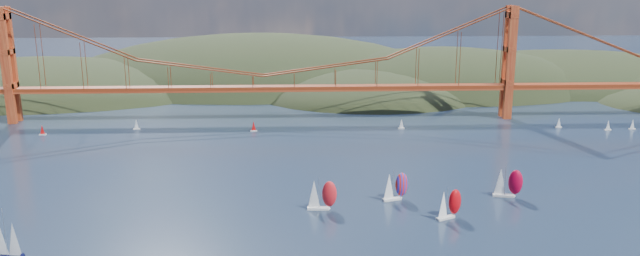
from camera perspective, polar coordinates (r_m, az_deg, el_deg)
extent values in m
ellipsoid|color=black|center=(417.54, -24.16, 1.49)|extent=(240.00, 140.00, 64.00)
ellipsoid|color=black|center=(428.90, -5.72, 2.19)|extent=(300.00, 180.00, 96.00)
ellipsoid|color=black|center=(409.41, 11.06, 1.94)|extent=(220.00, 140.00, 76.00)
ellipsoid|color=black|center=(370.56, 4.62, 1.69)|extent=(140.00, 110.00, 48.00)
ellipsoid|color=black|center=(456.54, 21.55, 2.80)|extent=(260.00, 160.00, 60.00)
cube|color=maroon|center=(304.51, -5.19, 3.70)|extent=(440.00, 7.00, 1.60)
cube|color=maroon|center=(304.72, -5.19, 3.47)|extent=(440.00, 7.00, 0.80)
cube|color=maroon|center=(330.92, -26.56, 5.12)|extent=(4.00, 8.50, 55.00)
cube|color=maroon|center=(320.23, 16.86, 5.74)|extent=(4.00, 8.50, 55.00)
cylinder|color=#99999E|center=(175.31, -26.88, -8.47)|extent=(0.13, 0.13, 12.46)
cone|color=white|center=(174.84, -26.21, -9.12)|extent=(3.95, 3.95, 8.72)
cube|color=white|center=(190.74, -0.20, -7.36)|extent=(6.46, 2.18, 0.76)
cylinder|color=#99999E|center=(188.93, -0.10, -5.90)|extent=(0.10, 0.10, 9.54)
cone|color=white|center=(189.13, -0.55, -6.03)|extent=(3.78, 3.78, 8.40)
ellipsoid|color=red|center=(189.05, 0.87, -6.04)|extent=(4.62, 3.08, 8.01)
cube|color=silver|center=(187.39, 11.40, -8.05)|extent=(6.09, 4.21, 0.72)
cylinder|color=#99999E|center=(185.85, 11.54, -6.64)|extent=(0.09, 0.09, 8.98)
cone|color=white|center=(185.15, 11.21, -6.85)|extent=(4.51, 4.51, 7.90)
ellipsoid|color=#C1040B|center=(187.88, 12.23, -6.59)|extent=(4.93, 4.25, 7.54)
cube|color=silver|center=(209.81, 16.40, -5.94)|extent=(6.65, 3.11, 0.77)
cylinder|color=#99999E|center=(208.20, 16.58, -4.59)|extent=(0.10, 0.10, 9.62)
cone|color=white|center=(208.17, 16.17, -4.70)|extent=(4.27, 4.27, 8.46)
ellipsoid|color=#A80224|center=(208.78, 17.45, -4.74)|extent=(4.98, 3.71, 8.08)
cube|color=silver|center=(199.56, 6.58, -6.48)|extent=(6.34, 3.53, 0.73)
cylinder|color=#99999E|center=(198.03, 6.70, -5.12)|extent=(0.09, 0.09, 9.17)
cone|color=white|center=(197.57, 6.33, -5.30)|extent=(4.32, 4.32, 8.07)
ellipsoid|color=red|center=(199.55, 7.48, -5.14)|extent=(4.90, 3.89, 7.70)
cube|color=silver|center=(303.31, -24.02, -0.55)|extent=(3.00, 1.00, 0.50)
cone|color=red|center=(302.79, -24.06, -0.12)|extent=(2.00, 2.00, 4.20)
cube|color=silver|center=(299.13, -16.42, -0.09)|extent=(3.00, 1.00, 0.50)
cone|color=white|center=(298.60, -16.45, 0.35)|extent=(2.00, 2.00, 4.20)
cube|color=silver|center=(311.07, 20.97, 0.08)|extent=(3.00, 1.00, 0.50)
cone|color=white|center=(310.55, 21.01, 0.50)|extent=(2.00, 2.00, 4.20)
cube|color=silver|center=(314.52, 24.81, -0.15)|extent=(3.00, 1.00, 0.50)
cone|color=white|center=(314.01, 24.86, 0.27)|extent=(2.00, 2.00, 4.20)
cube|color=silver|center=(321.21, 26.63, -0.07)|extent=(3.00, 1.00, 0.50)
cone|color=white|center=(320.71, 26.68, 0.33)|extent=(2.00, 2.00, 4.20)
cube|color=silver|center=(290.58, 7.45, -0.03)|extent=(3.00, 1.00, 0.50)
cone|color=white|center=(290.03, 7.46, 0.42)|extent=(2.00, 2.00, 4.20)
cube|color=silver|center=(285.09, -6.08, -0.26)|extent=(3.00, 1.00, 0.50)
cone|color=red|center=(284.53, -6.09, 0.20)|extent=(2.00, 2.00, 4.20)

